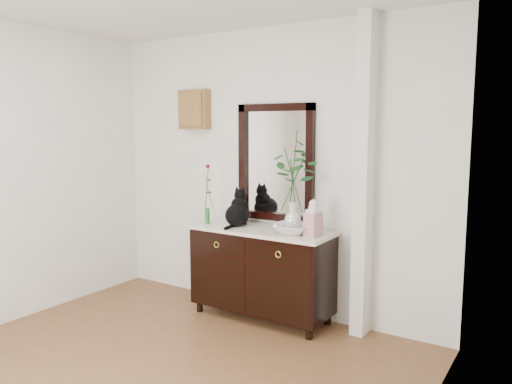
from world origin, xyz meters
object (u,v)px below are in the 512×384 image
Objects in this scene: sideboard at (262,268)px; cat at (237,208)px; ginger_jar at (313,217)px; lotus_bowl at (293,229)px.

cat is at bearing -177.04° from sideboard.
sideboard is 4.07× the size of ginger_jar.
ginger_jar is at bearing -12.10° from cat.
ginger_jar is at bearing -4.38° from sideboard.
ginger_jar is at bearing -3.96° from lotus_bowl.
sideboard is 0.61m from cat.
ginger_jar is (0.20, -0.01, 0.12)m from lotus_bowl.
ginger_jar reaches higher than lotus_bowl.
sideboard is 0.76m from ginger_jar.
sideboard is at bearing -7.17° from cat.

